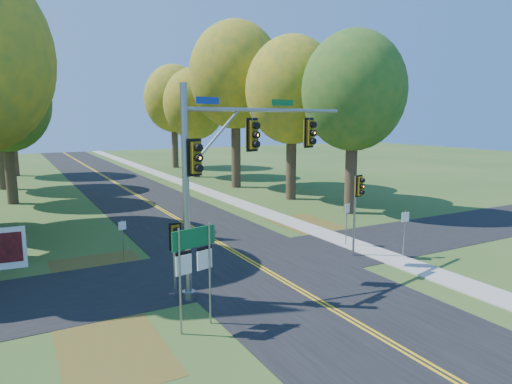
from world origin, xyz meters
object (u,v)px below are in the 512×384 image
traffic_mast (233,160)px  east_signal_pole (358,195)px  route_sign_cluster (194,257)px  info_kiosk (10,248)px

traffic_mast → east_signal_pole: size_ratio=2.12×
east_signal_pole → route_sign_cluster: size_ratio=1.18×
route_sign_cluster → info_kiosk: bearing=104.7°
east_signal_pole → info_kiosk: east_signal_pole is taller
route_sign_cluster → info_kiosk: route_sign_cluster is taller
traffic_mast → east_signal_pole: (7.06, 0.73, -2.06)m
route_sign_cluster → traffic_mast: bearing=31.8°
traffic_mast → info_kiosk: 11.30m
traffic_mast → east_signal_pole: bearing=-7.3°
east_signal_pole → info_kiosk: (-14.98, 6.15, -2.12)m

